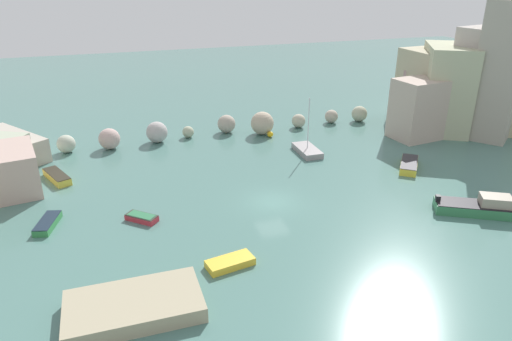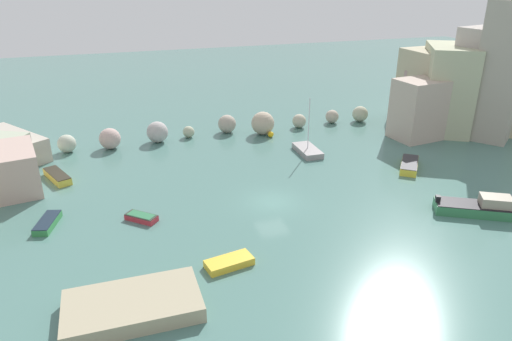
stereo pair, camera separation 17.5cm
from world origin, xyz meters
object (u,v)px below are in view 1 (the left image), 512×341
at_px(moored_boat_0, 307,150).
at_px(moored_boat_6, 409,165).
at_px(channel_buoy, 270,134).
at_px(moored_boat_4, 483,207).
at_px(moored_boat_3, 230,263).
at_px(moored_boat_2, 142,218).
at_px(stone_dock, 134,306).
at_px(moored_boat_5, 57,177).
at_px(moored_boat_1, 48,223).

xyz_separation_m(moored_boat_0, moored_boat_6, (7.62, -6.74, 0.03)).
relative_size(channel_buoy, moored_boat_4, 0.10).
bearing_deg(moored_boat_3, moored_boat_2, -68.91).
distance_m(stone_dock, channel_buoy, 30.77).
distance_m(moored_boat_0, moored_boat_5, 24.27).
height_order(moored_boat_5, moored_boat_6, moored_boat_6).
relative_size(stone_dock, moored_boat_2, 2.97).
bearing_deg(moored_boat_6, stone_dock, 153.70).
bearing_deg(moored_boat_4, moored_boat_1, -165.60).
distance_m(stone_dock, moored_boat_3, 6.81).
bearing_deg(moored_boat_2, moored_boat_1, 31.66).
bearing_deg(moored_boat_4, moored_boat_0, 144.35).
bearing_deg(moored_boat_0, channel_buoy, 18.85).
height_order(channel_buoy, moored_boat_3, channel_buoy).
height_order(stone_dock, moored_boat_3, stone_dock).
height_order(moored_boat_0, moored_boat_4, moored_boat_0).
xyz_separation_m(channel_buoy, moored_boat_6, (9.57, -12.63, 0.02)).
xyz_separation_m(stone_dock, moored_boat_4, (26.82, 3.33, 0.11)).
bearing_deg(channel_buoy, moored_boat_0, -71.67).
height_order(stone_dock, moored_boat_6, stone_dock).
bearing_deg(channel_buoy, stone_dock, -124.03).
bearing_deg(moored_boat_2, moored_boat_3, 163.88).
height_order(moored_boat_2, moored_boat_4, moored_boat_4).
relative_size(moored_boat_0, moored_boat_2, 2.33).
bearing_deg(stone_dock, moored_boat_0, 45.66).
bearing_deg(moored_boat_4, moored_boat_2, -166.67).
xyz_separation_m(moored_boat_3, moored_boat_4, (20.57, 0.64, 0.32)).
bearing_deg(moored_boat_1, channel_buoy, 136.94).
xyz_separation_m(moored_boat_1, moored_boat_2, (6.73, -1.27, -0.01)).
height_order(moored_boat_0, moored_boat_2, moored_boat_0).
height_order(moored_boat_0, moored_boat_5, moored_boat_0).
xyz_separation_m(stone_dock, moored_boat_5, (-5.08, 20.50, -0.13)).
bearing_deg(moored_boat_3, moored_boat_5, -67.98).
bearing_deg(moored_boat_3, moored_boat_1, -48.73).
bearing_deg(moored_boat_1, moored_boat_0, 123.32).
xyz_separation_m(moored_boat_1, moored_boat_6, (32.08, 1.07, 0.08)).
relative_size(moored_boat_1, moored_boat_4, 0.49).
relative_size(moored_boat_0, moored_boat_4, 0.86).
bearing_deg(channel_buoy, moored_boat_1, -148.67).
distance_m(moored_boat_2, moored_boat_4, 26.39).
bearing_deg(stone_dock, moored_boat_5, 103.92).
relative_size(channel_buoy, moored_boat_5, 0.16).
bearing_deg(moored_boat_1, moored_boat_2, 94.94).
bearing_deg(moored_boat_3, channel_buoy, -126.13).
bearing_deg(moored_boat_0, stone_dock, 136.18).
xyz_separation_m(moored_boat_3, moored_boat_6, (20.53, 10.18, 0.10)).
bearing_deg(moored_boat_0, moored_boat_6, -130.98).
height_order(channel_buoy, moored_boat_0, moored_boat_0).
height_order(channel_buoy, moored_boat_5, moored_boat_5).
xyz_separation_m(moored_boat_2, moored_boat_6, (25.35, 2.34, 0.09)).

